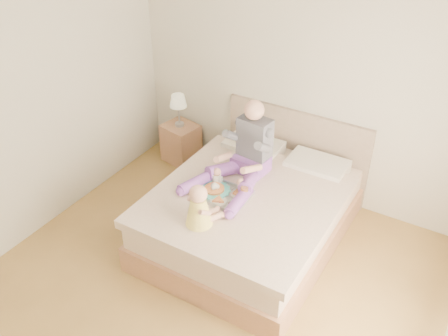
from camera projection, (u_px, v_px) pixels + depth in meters
The scene contains 7 objects.
room at pixel (200, 164), 3.63m from camera, with size 4.02×4.22×2.71m.
bed at pixel (254, 210), 5.10m from camera, with size 1.70×2.18×1.00m.
nightstand at pixel (181, 143), 6.33m from camera, with size 0.47×0.43×0.50m.
lamp at pixel (178, 103), 6.02m from camera, with size 0.20×0.20×0.42m.
adult at pixel (244, 156), 4.96m from camera, with size 0.69×1.01×0.81m.
tray at pixel (223, 193), 4.80m from camera, with size 0.51×0.40×0.14m.
baby at pixel (200, 208), 4.38m from camera, with size 0.32×0.36×0.41m.
Camera 1 is at (1.79, -2.50, 3.51)m, focal length 40.00 mm.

